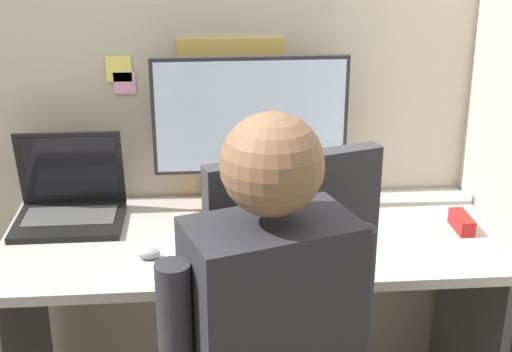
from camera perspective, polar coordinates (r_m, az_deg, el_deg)
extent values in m
cube|color=#B7AD99|center=(2.43, -0.93, 1.32)|extent=(1.99, 0.04, 1.69)
cube|color=gold|center=(2.33, -2.01, 6.76)|extent=(0.34, 0.01, 0.35)
cube|color=#F4EA66|center=(2.32, -10.93, 8.40)|extent=(0.08, 0.01, 0.08)
cube|color=#EA9EC6|center=(2.33, -10.46, 7.32)|extent=(0.07, 0.01, 0.07)
cube|color=#9E9993|center=(2.17, -0.30, -5.02)|extent=(1.49, 0.63, 0.03)
cube|color=#4C4C51|center=(2.41, -17.87, -13.21)|extent=(0.03, 0.54, 0.70)
cube|color=#4C4C51|center=(2.50, 16.59, -11.75)|extent=(0.03, 0.54, 0.70)
cube|color=orange|center=(2.32, -0.42, -1.75)|extent=(0.31, 0.21, 0.08)
cylinder|color=#232328|center=(2.30, -0.43, -0.73)|extent=(0.20, 0.20, 0.01)
cylinder|color=#232328|center=(2.29, -0.43, 0.02)|extent=(0.04, 0.04, 0.05)
cube|color=#232328|center=(2.23, -0.45, 4.87)|extent=(0.61, 0.02, 0.37)
cube|color=silver|center=(2.21, -0.43, 4.77)|extent=(0.59, 0.00, 0.35)
cube|color=black|center=(2.29, -14.70, -3.55)|extent=(0.33, 0.26, 0.02)
cube|color=#424242|center=(2.30, -14.65, -3.09)|extent=(0.28, 0.14, 0.00)
cube|color=black|center=(2.34, -14.60, 0.60)|extent=(0.33, 0.06, 0.26)
cube|color=black|center=(2.33, -14.62, 0.55)|extent=(0.29, 0.04, 0.22)
ellipsoid|color=gray|center=(2.03, -8.55, -6.15)|extent=(0.06, 0.04, 0.03)
cube|color=#A31919|center=(2.27, 16.13, -3.57)|extent=(0.04, 0.12, 0.05)
cone|color=orange|center=(1.98, -1.84, -6.34)|extent=(0.05, 0.11, 0.05)
cylinder|color=green|center=(2.04, -1.94, -5.50)|extent=(0.03, 0.02, 0.03)
cube|color=#2D2D33|center=(1.76, 2.95, -8.63)|extent=(0.43, 0.18, 0.67)
cube|color=#232328|center=(1.53, 1.18, -12.39)|extent=(0.38, 0.29, 0.51)
sphere|color=brown|center=(1.36, 1.30, 0.94)|extent=(0.20, 0.20, 0.20)
cylinder|color=#232328|center=(1.61, 8.00, -10.73)|extent=(0.07, 0.07, 0.41)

